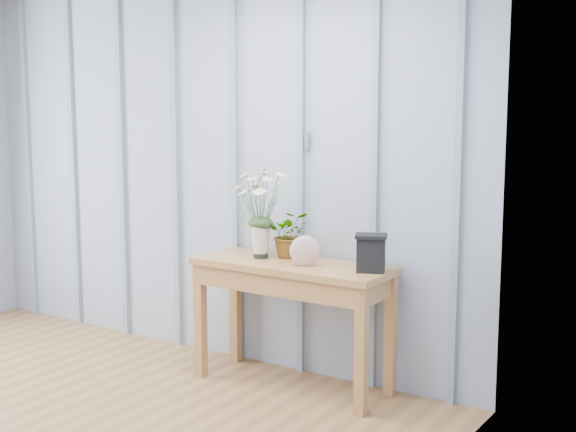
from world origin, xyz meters
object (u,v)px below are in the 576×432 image
Objects in this scene: sideboard at (293,281)px; carved_box at (371,253)px; daisy_vase at (260,201)px; felt_disc_vessel at (305,251)px.

sideboard is 5.68× the size of carved_box.
daisy_vase reaches higher than sideboard.
sideboard is 2.18× the size of daisy_vase.
daisy_vase is 3.11× the size of felt_disc_vessel.
felt_disc_vessel is 0.84× the size of carved_box.
sideboard is 0.55m from carved_box.
sideboard is 0.51m from daisy_vase.
daisy_vase is at bearing 140.67° from felt_disc_vessel.
felt_disc_vessel is at bearing -9.11° from daisy_vase.
daisy_vase is 2.61× the size of carved_box.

